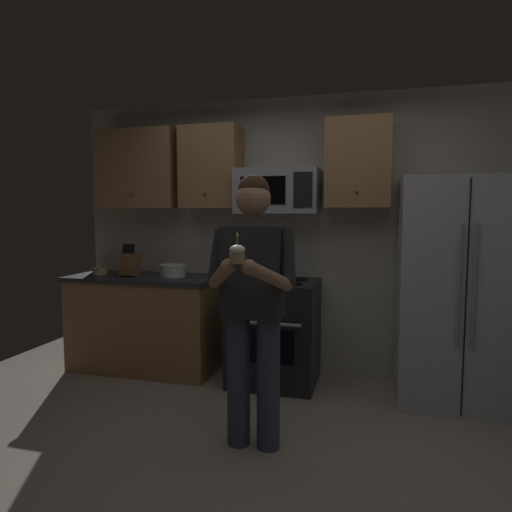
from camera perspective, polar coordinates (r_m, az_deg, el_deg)
The scene contains 12 objects.
ground_plane at distance 3.00m, azimuth -0.79°, elevation -24.88°, with size 6.00×6.00×0.00m, color #9E9384.
wall_back at distance 4.31m, azimuth 5.46°, elevation 2.46°, with size 4.40×0.10×2.60m, color beige.
oven_range at distance 4.09m, azimuth 2.35°, elevation -9.58°, with size 0.76×0.70×0.93m.
microwave at distance 4.08m, azimuth 2.78°, elevation 8.22°, with size 0.74×0.41×0.40m.
refrigerator at distance 3.92m, azimuth 24.22°, elevation -4.13°, with size 0.90×0.75×1.80m.
cabinet_row_upper at distance 4.30m, azimuth -4.71°, elevation 11.13°, with size 2.78×0.36×0.76m.
counter_left at distance 4.56m, azimuth -13.92°, elevation -8.17°, with size 1.44×0.66×0.92m.
knife_block at distance 4.48m, azimuth -15.73°, elevation -0.99°, with size 0.16×0.15×0.32m.
bowl_large_white at distance 4.36m, azimuth -10.55°, elevation -1.78°, with size 0.25×0.25×0.12m.
bowl_small_colored at distance 4.70m, azimuth -19.22°, elevation -1.79°, with size 0.15×0.15×0.07m.
person at distance 2.85m, azimuth -0.41°, elevation -5.12°, with size 0.60×0.48×1.76m.
cupcake at distance 2.50m, azimuth -2.40°, elevation 0.27°, with size 0.09×0.09×0.17m.
Camera 1 is at (0.70, -2.50, 1.51)m, focal length 31.43 mm.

